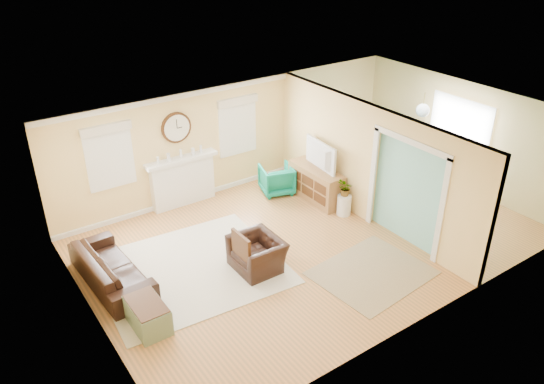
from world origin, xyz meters
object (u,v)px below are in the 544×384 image
object	(u,v)px
eames_chair	(257,254)
green_chair	(277,179)
sofa	(111,268)
dining_table	(405,181)
credenza	(316,184)

from	to	relation	value
eames_chair	green_chair	world-z (taller)	green_chair
sofa	dining_table	bearing A→B (deg)	-97.42
eames_chair	credenza	distance (m)	3.04
sofa	eames_chair	distance (m)	2.67
green_chair	dining_table	size ratio (longest dim) A/B	0.45
dining_table	credenza	bearing A→B (deg)	66.98
eames_chair	credenza	world-z (taller)	credenza
credenza	dining_table	world-z (taller)	credenza
sofa	green_chair	distance (m)	4.67
green_chair	eames_chair	bearing A→B (deg)	65.03
sofa	credenza	bearing A→B (deg)	-88.61
sofa	green_chair	size ratio (longest dim) A/B	2.87
sofa	dining_table	distance (m)	7.09
sofa	credenza	distance (m)	5.08
green_chair	credenza	distance (m)	0.99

